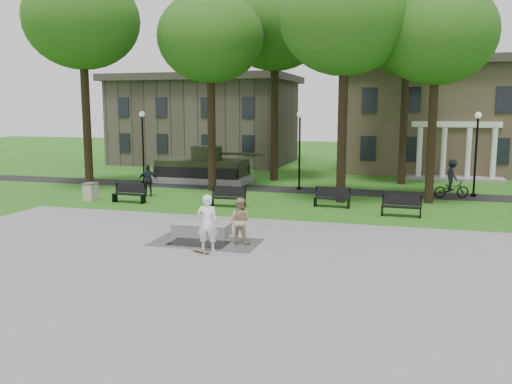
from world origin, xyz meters
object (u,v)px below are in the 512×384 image
Objects in this scene: concrete_block at (202,229)px; cyclist at (452,182)px; friend_watching at (240,221)px; trash_bin at (91,192)px; skateboarder at (207,223)px; park_bench_0 at (130,193)px.

cyclist is at bearing 50.22° from concrete_block.
friend_watching is 15.37m from cyclist.
cyclist reaches higher than trash_bin.
skateboarder is at bearing -63.77° from concrete_block.
cyclist is at bearing 18.23° from trash_bin.
cyclist is at bearing -120.37° from friend_watching.
skateboarder is 1.19× the size of friend_watching.
skateboarder reaches higher than friend_watching.
concrete_block is 1.03× the size of cyclist.
cyclist is at bearing -130.38° from skateboarder.
skateboarder is 11.14m from park_bench_0.
park_bench_0 is (-16.47, -6.19, -0.35)m from cyclist.
concrete_block is 2.14m from friend_watching.
skateboarder reaches higher than trash_bin.
trash_bin is (-18.80, -6.19, -0.39)m from cyclist.
park_bench_0 is at bearing 137.29° from concrete_block.
friend_watching is at bearing -25.59° from concrete_block.
park_bench_0 reaches higher than concrete_block.
trash_bin is at bearing -30.70° from friend_watching.
trash_bin is (-2.33, -0.00, -0.04)m from park_bench_0.
park_bench_0 is at bearing 0.06° from trash_bin.
friend_watching is (0.72, 1.40, -0.16)m from skateboarder.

